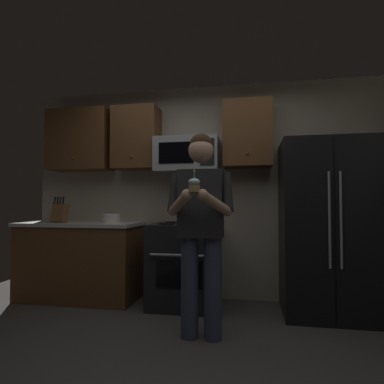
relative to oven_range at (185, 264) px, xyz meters
The scene contains 11 objects.
ground_plane 1.44m from the oven_range, 83.70° to the right, with size 6.00×6.00×0.00m, color #474442.
wall_back 0.94m from the oven_range, 69.02° to the left, with size 4.40×0.10×2.60m, color #B7AD99.
oven_range is the anchor object (origin of this frame).
microwave 1.26m from the oven_range, 89.98° to the left, with size 0.74×0.41×0.40m.
refrigerator 1.56m from the oven_range, ahead, with size 0.90×0.75×1.80m.
cabinet_row_upper 1.60m from the oven_range, 163.43° to the left, with size 2.78×0.36×0.76m.
counter_left 1.30m from the oven_range, behind, with size 1.44×0.66×0.92m.
knife_block 1.65m from the oven_range, behind, with size 0.16×0.15×0.32m.
bowl_large_white 1.05m from the oven_range, behind, with size 0.22×0.22×0.10m.
person 1.04m from the oven_range, 69.92° to the right, with size 0.60×0.48×1.76m.
cupcake 1.47m from the oven_range, 75.26° to the right, with size 0.09×0.09×0.17m.
Camera 1 is at (0.58, -2.22, 1.15)m, focal length 30.12 mm.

